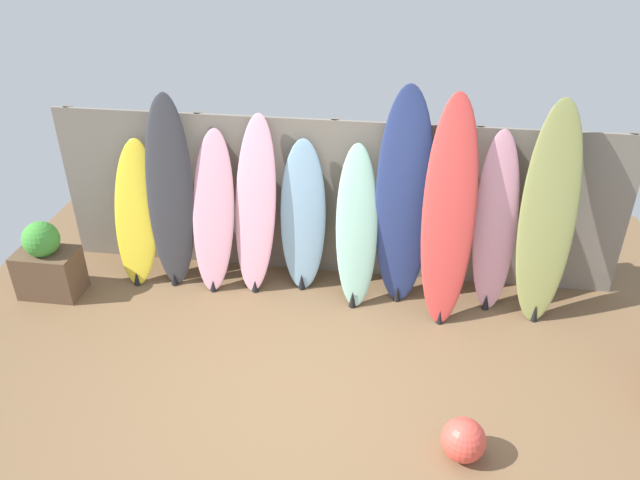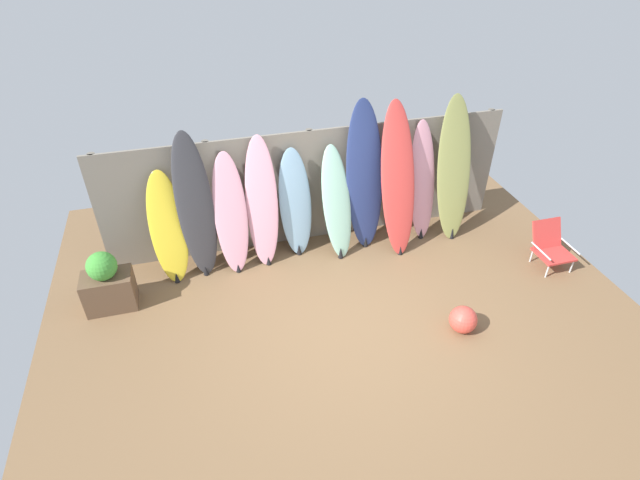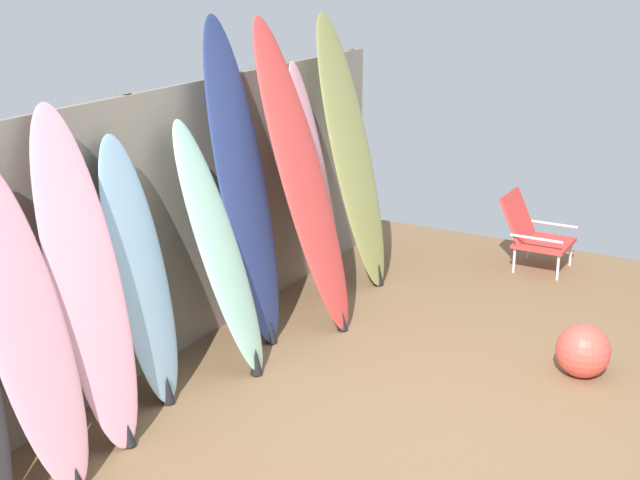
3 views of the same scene
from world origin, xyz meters
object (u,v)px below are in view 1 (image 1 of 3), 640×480
Objects in this scene: surfboard_pink_2 at (213,213)px; planter_box at (47,263)px; surfboard_navy_6 at (404,200)px; surfboard_olive_9 at (548,216)px; surfboard_charcoal_1 at (170,194)px; surfboard_red_7 at (449,213)px; surfboard_yellow_0 at (136,214)px; surfboard_skyblue_4 at (303,218)px; surfboard_pink_3 at (255,207)px; surfboard_pink_8 at (495,225)px; beach_ball at (463,440)px; surfboard_seafoam_5 at (357,228)px.

surfboard_pink_2 is 1.84m from planter_box.
surfboard_navy_6 is 1.03× the size of surfboard_olive_9.
surfboard_pink_2 is (0.46, -0.02, -0.19)m from surfboard_charcoal_1.
surfboard_olive_9 reaches higher than surfboard_charcoal_1.
surfboard_olive_9 reaches higher than surfboard_pink_2.
surfboard_navy_6 is at bearing 155.38° from surfboard_red_7.
surfboard_yellow_0 is 0.94× the size of surfboard_skyblue_4.
planter_box is at bearing -165.93° from surfboard_pink_3.
surfboard_navy_6 is 1.21× the size of surfboard_pink_8.
surfboard_yellow_0 is 1.05m from planter_box.
surfboard_skyblue_4 is at bearing 171.13° from surfboard_red_7.
surfboard_charcoal_1 is 2.89m from surfboard_red_7.
surfboard_pink_3 reaches higher than surfboard_pink_8.
surfboard_red_7 reaches higher than beach_ball.
surfboard_pink_3 reaches higher than surfboard_yellow_0.
surfboard_seafoam_5 is 1.87m from surfboard_olive_9.
surfboard_charcoal_1 is 0.95× the size of surfboard_olive_9.
surfboard_pink_3 is (0.45, 0.03, 0.09)m from surfboard_pink_2.
surfboard_olive_9 is at bearing 5.37° from planter_box.
surfboard_yellow_0 is 0.69× the size of surfboard_navy_6.
surfboard_pink_3 reaches higher than surfboard_seafoam_5.
surfboard_red_7 reaches higher than surfboard_olive_9.
planter_box is (-2.66, -0.60, -0.42)m from surfboard_skyblue_4.
surfboard_olive_9 is at bearing -2.90° from surfboard_skyblue_4.
surfboard_pink_8 is (2.91, 0.03, 0.07)m from surfboard_pink_2.
surfboard_charcoal_1 is 1.10× the size of surfboard_pink_3.
surfboard_red_7 is 1.19× the size of surfboard_pink_8.
surfboard_red_7 is (1.98, -0.17, 0.17)m from surfboard_pink_3.
surfboard_skyblue_4 is (1.82, 0.09, 0.04)m from surfboard_yellow_0.
surfboard_pink_2 is at bearing -2.66° from surfboard_charcoal_1.
surfboard_skyblue_4 is 1.90× the size of planter_box.
surfboard_navy_6 reaches higher than surfboard_skyblue_4.
beach_ball is at bearing -20.95° from planter_box.
planter_box is at bearing -171.20° from surfboard_navy_6.
surfboard_olive_9 is (3.38, -0.03, 0.23)m from surfboard_pink_2.
surfboard_pink_2 is at bearing 0.00° from surfboard_yellow_0.
surfboard_red_7 is at bearing -161.00° from surfboard_pink_8.
surfboard_pink_2 is at bearing -178.18° from surfboard_navy_6.
surfboard_red_7 is at bearing -8.87° from surfboard_skyblue_4.
surfboard_skyblue_4 is (1.41, 0.07, -0.23)m from surfboard_charcoal_1.
surfboard_pink_8 is 0.85× the size of surfboard_olive_9.
planter_box is (-4.14, -0.37, -0.71)m from surfboard_red_7.
surfboard_red_7 is at bearing -4.95° from surfboard_pink_3.
surfboard_pink_8 is 0.50m from surfboard_olive_9.
surfboard_seafoam_5 is at bearing -176.34° from surfboard_pink_8.
surfboard_olive_9 is at bearing -3.86° from surfboard_navy_6.
surfboard_yellow_0 is at bearing 178.55° from surfboard_seafoam_5.
surfboard_navy_6 is at bearing 15.09° from surfboard_seafoam_5.
beach_ball is (3.02, -2.16, -0.85)m from surfboard_charcoal_1.
surfboard_charcoal_1 is 5.93× the size of beach_ball.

